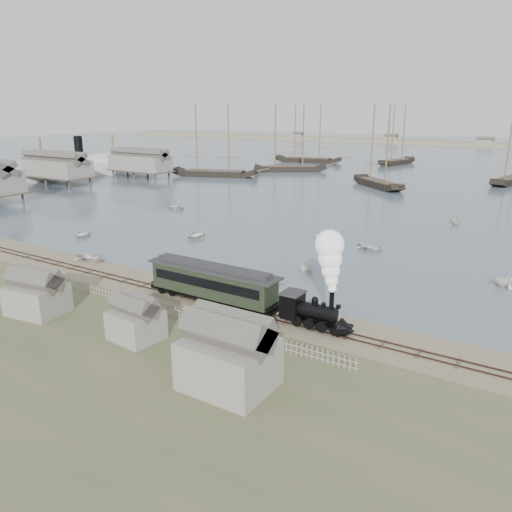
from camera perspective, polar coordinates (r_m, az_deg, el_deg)
The scene contains 27 objects.
ground at distance 53.56m, azimuth -5.81°, elevation -4.12°, with size 600.00×600.00×0.00m, color gray.
harbor_water at distance 212.40m, azimuth 24.10°, elevation 10.04°, with size 600.00×336.00×0.06m, color #4C616D.
rail_track at distance 52.09m, azimuth -7.17°, elevation -4.72°, with size 120.00×1.80×0.16m.
picket_fence_west at distance 53.06m, azimuth -16.08°, elevation -4.91°, with size 19.00×0.10×1.20m, color gray, non-canonical shape.
picket_fence_east at distance 41.37m, azimuth 1.62°, elevation -10.51°, with size 15.00×0.10×1.20m, color gray, non-canonical shape.
shed_left at distance 52.35m, azimuth -23.55°, elevation -5.98°, with size 5.00×4.00×4.10m, color gray, non-canonical shape.
shed_mid at distance 44.15m, azimuth -13.44°, elevation -9.17°, with size 4.00×3.50×3.60m, color gray, non-canonical shape.
shed_right at distance 36.37m, azimuth -3.09°, elevation -14.63°, with size 6.00×5.00×5.10m, color gray, non-canonical shape.
western_wharf at distance 134.14m, azimuth -21.38°, elevation 9.09°, with size 36.00×56.00×8.00m, color gray, non-canonical shape.
far_spit at distance 291.54m, azimuth 26.61°, elevation 11.11°, with size 500.00×20.00×1.80m, color tan.
locomotive at distance 43.36m, azimuth 7.88°, elevation -3.58°, with size 6.96×2.60×8.68m.
passenger_coach at distance 49.82m, azimuth -4.96°, elevation -2.95°, with size 14.67×2.83×3.56m.
beached_dinghy at distance 67.48m, azimuth -18.35°, elevation -0.13°, with size 4.31×3.08×0.89m, color white.
steamship at distance 154.08m, azimuth -19.53°, elevation 10.72°, with size 51.70×8.62×11.31m, color white, non-canonical shape.
rowboat_0 at distance 80.35m, azimuth -19.24°, elevation 2.37°, with size 3.69×2.63×0.76m, color white.
rowboat_1 at distance 74.19m, azimuth 7.49°, elevation 2.31°, with size 2.71×2.34×1.43m, color white.
rowboat_2 at distance 59.91m, azimuth 5.83°, elevation -1.19°, with size 3.14×1.18×1.21m, color white.
rowboat_3 at distance 70.40m, azimuth 12.99°, elevation 1.01°, with size 4.15×2.96×0.86m, color white.
rowboat_4 at distance 61.09m, azimuth 26.66°, elevation -2.36°, with size 3.09×2.66×1.63m, color white.
rowboat_6 at distance 98.49m, azimuth -9.22°, elevation 5.56°, with size 3.78×2.70×0.78m, color white.
rowboat_7 at distance 90.61m, azimuth 21.86°, elevation 3.98°, with size 3.49×3.01×1.84m, color white.
rowboat_8 at distance 75.89m, azimuth -6.68°, elevation 2.43°, with size 4.05×2.89×0.84m, color white.
schooner_0 at distance 144.56m, azimuth -4.82°, elevation 12.99°, with size 24.65×5.69×20.00m, color black, non-canonical shape.
schooner_1 at distance 156.02m, azimuth 3.98°, elevation 13.26°, with size 22.15×5.11×20.00m, color black, non-canonical shape.
schooner_2 at distance 126.90m, azimuth 14.03°, elevation 12.09°, with size 18.93×4.37×20.00m, color black, non-canonical shape.
schooner_6 at distance 183.22m, azimuth 6.03°, elevation 13.69°, with size 23.86×5.51×20.00m, color black, non-canonical shape.
schooner_7 at distance 182.07m, azimuth 16.01°, elevation 13.14°, with size 18.63×4.30×20.00m, color black, non-canonical shape.
Camera 1 is at (31.21, -39.26, 18.79)m, focal length 35.00 mm.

